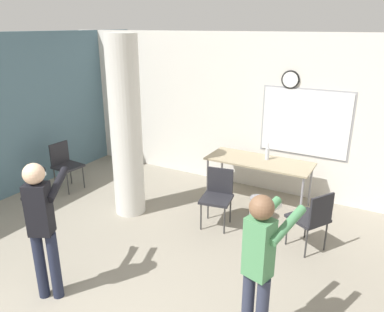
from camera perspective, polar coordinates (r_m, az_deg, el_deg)
The scene contains 10 objects.
wall_back at distance 6.91m, azimuth 8.71°, elevation 6.57°, with size 8.00×0.15×2.80m.
support_pillar at distance 5.83m, azimuth -10.03°, elevation 4.10°, with size 0.48×0.48×2.80m.
folding_table at distance 6.38m, azimuth 10.18°, elevation -1.08°, with size 1.75×0.71×0.76m.
bottle_on_table at distance 6.39m, azimuth 11.41°, elevation 0.42°, with size 0.07×0.07×0.29m.
waste_bin at distance 5.97m, azimuth 9.94°, elevation -7.94°, with size 0.25×0.25×0.39m.
chair_mid_room at distance 5.26m, azimuth 17.86°, elevation -8.77°, with size 0.60×0.60×0.87m.
chair_table_front at distance 5.66m, azimuth 3.93°, elevation -5.72°, with size 0.51×0.51×0.87m.
chair_by_left_wall at distance 7.27m, azimuth -18.79°, elevation -0.95°, with size 0.47×0.47×0.87m.
person_playing_front at distance 4.32m, azimuth -21.90°, elevation -9.17°, with size 0.54×0.65×1.60m.
person_playing_side at distance 3.50m, azimuth 10.27°, elevation -15.49°, with size 0.46×0.66×1.58m.
Camera 1 is at (2.39, -1.25, 2.91)m, focal length 35.00 mm.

